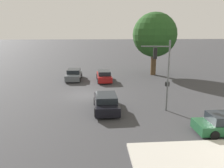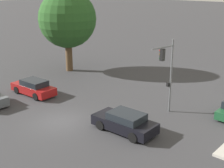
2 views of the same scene
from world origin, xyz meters
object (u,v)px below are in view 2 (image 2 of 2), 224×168
Objects in this scene: crossing_car_0 at (34,87)px; traffic_signal at (167,67)px; crossing_car_1 at (125,122)px; street_tree at (67,19)px.

traffic_signal is at bearing -161.58° from crossing_car_0.
crossing_car_0 is at bearing -2.60° from crossing_car_1.
traffic_signal reaches higher than crossing_car_1.
traffic_signal is at bearing -95.55° from crossing_car_1.
traffic_signal is 1.27× the size of crossing_car_1.
street_tree is 1.57× the size of traffic_signal.
street_tree is at bearing -66.14° from crossing_car_0.
traffic_signal is 12.64m from crossing_car_0.
traffic_signal reaches higher than crossing_car_0.
street_tree is at bearing -3.17° from traffic_signal.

